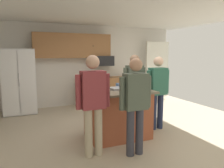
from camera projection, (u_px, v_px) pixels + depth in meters
The scene contains 21 objects.
floor at pixel (118, 131), 4.70m from camera, with size 7.04×7.04×0.00m, color #B7A88E.
ceiling at pixel (119, 8), 4.33m from camera, with size 7.04×7.04×0.00m, color white.
back_wall at pixel (84, 65), 7.07m from camera, with size 6.40×0.10×2.60m, color silver.
french_door_window_panel at pixel (157, 70), 7.72m from camera, with size 0.90×0.06×2.00m, color white.
cabinet_run_upper at pixel (73, 46), 6.65m from camera, with size 2.40×0.38×0.75m.
cabinet_run_lower at pixel (105, 91), 7.13m from camera, with size 1.80×0.63×0.90m.
refrigerator at pixel (19, 82), 5.99m from camera, with size 0.88×0.76×1.82m.
microwave_over_range at pixel (104, 61), 7.01m from camera, with size 0.56×0.40×0.32m, color black.
kitchen_island at pixel (118, 114), 4.29m from camera, with size 1.33×0.94×0.96m.
person_host_foreground at pixel (158, 88), 4.70m from camera, with size 0.57×0.22×1.62m.
person_guest_left at pixel (135, 101), 3.47m from camera, with size 0.57×0.22×1.61m.
person_elder_center at pixel (93, 99), 3.42m from camera, with size 0.57×0.22×1.66m.
person_guest_right at pixel (134, 85), 5.04m from camera, with size 0.57×0.22×1.66m.
glass_pilsner at pixel (104, 87), 4.26m from camera, with size 0.06×0.06×0.12m.
glass_dark_ale at pixel (97, 90), 3.88m from camera, with size 0.08×0.08×0.13m.
mug_blue_stoneware at pixel (137, 87), 4.30m from camera, with size 0.13×0.08×0.11m.
glass_stout_tall at pixel (133, 85), 4.52m from camera, with size 0.06×0.06×0.12m.
mug_ceramic_white at pixel (118, 85), 4.56m from camera, with size 0.13×0.09×0.09m.
tumbler_amber at pixel (92, 87), 4.27m from camera, with size 0.07×0.07×0.13m.
glass_short_whisky at pixel (102, 85), 4.38m from camera, with size 0.06×0.06×0.14m.
serving_tray at pixel (121, 88), 4.34m from camera, with size 0.44×0.30×0.04m.
Camera 1 is at (-1.85, -4.11, 1.68)m, focal length 34.22 mm.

